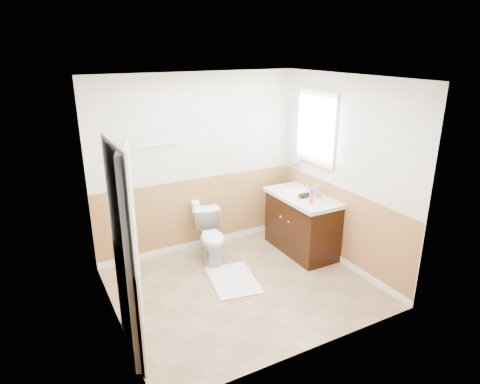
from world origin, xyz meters
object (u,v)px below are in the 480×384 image
vanity_cabinet (302,225)px  lotion_bottle (311,196)px  bath_mat (233,280)px  soap_dispenser (317,190)px  toilet (212,237)px

vanity_cabinet → lotion_bottle: (-0.10, -0.30, 0.56)m
bath_mat → vanity_cabinet: size_ratio=0.73×
vanity_cabinet → soap_dispenser: 0.58m
bath_mat → lotion_bottle: 1.49m
toilet → soap_dispenser: (1.37, -0.49, 0.61)m
lotion_bottle → soap_dispenser: 0.28m
bath_mat → lotion_bottle: (1.15, -0.02, 0.95)m
bath_mat → soap_dispenser: soap_dispenser is taller
toilet → bath_mat: (0.00, -0.64, -0.33)m
lotion_bottle → vanity_cabinet: bearing=71.6°
bath_mat → toilet: bearing=90.0°
vanity_cabinet → lotion_bottle: bearing=-108.4°
vanity_cabinet → soap_dispenser: soap_dispenser is taller
toilet → bath_mat: size_ratio=0.86×
lotion_bottle → toilet: bearing=150.2°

